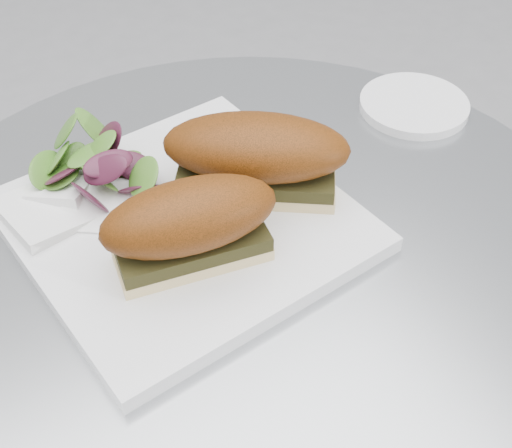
{
  "coord_description": "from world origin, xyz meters",
  "views": [
    {
      "loc": [
        -0.22,
        -0.4,
        1.2
      ],
      "look_at": [
        0.01,
        -0.0,
        0.77
      ],
      "focal_mm": 50.0,
      "sensor_mm": 36.0,
      "label": 1
    }
  ],
  "objects_px": {
    "plate": "(183,222)",
    "saucer": "(414,105)",
    "sandwich_right": "(256,155)",
    "sandwich_left": "(190,224)"
  },
  "relations": [
    {
      "from": "plate",
      "to": "sandwich_left",
      "type": "relative_size",
      "value": 1.78
    },
    {
      "from": "plate",
      "to": "saucer",
      "type": "relative_size",
      "value": 2.31
    },
    {
      "from": "sandwich_right",
      "to": "sandwich_left",
      "type": "bearing_deg",
      "value": -116.12
    },
    {
      "from": "plate",
      "to": "sandwich_right",
      "type": "relative_size",
      "value": 1.53
    },
    {
      "from": "sandwich_left",
      "to": "saucer",
      "type": "xyz_separation_m",
      "value": [
        0.33,
        0.1,
        -0.05
      ]
    },
    {
      "from": "sandwich_right",
      "to": "saucer",
      "type": "bearing_deg",
      "value": 46.15
    },
    {
      "from": "plate",
      "to": "saucer",
      "type": "xyz_separation_m",
      "value": [
        0.32,
        0.05,
        -0.0
      ]
    },
    {
      "from": "sandwich_right",
      "to": "plate",
      "type": "bearing_deg",
      "value": -146.32
    },
    {
      "from": "sandwich_left",
      "to": "saucer",
      "type": "distance_m",
      "value": 0.35
    },
    {
      "from": "sandwich_right",
      "to": "saucer",
      "type": "relative_size",
      "value": 1.52
    }
  ]
}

